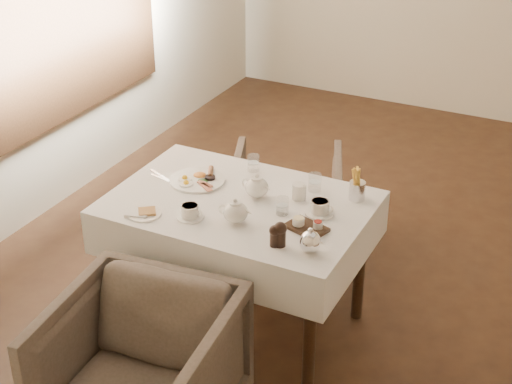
{
  "coord_description": "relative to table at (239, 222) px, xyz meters",
  "views": [
    {
      "loc": [
        1.1,
        -3.99,
        2.64
      ],
      "look_at": [
        -0.41,
        -0.96,
        0.82
      ],
      "focal_mm": 55.0,
      "sensor_mm": 36.0,
      "label": 1
    }
  ],
  "objects": [
    {
      "name": "armchair_far",
      "position": [
        -0.12,
        0.85,
        -0.33
      ],
      "size": [
        0.85,
        0.86,
        0.61
      ],
      "primitive_type": "imported",
      "rotation": [
        0.0,
        0.0,
        3.52
      ],
      "color": "#473D34",
      "rests_on": "ground"
    },
    {
      "name": "pepper_mill_right",
      "position": [
        0.36,
        -0.28,
        0.18
      ],
      "size": [
        0.07,
        0.07,
        0.12
      ],
      "primitive_type": null,
      "rotation": [
        0.0,
        0.0,
        -0.29
      ],
      "color": "black",
      "rests_on": "table"
    },
    {
      "name": "fries_cup",
      "position": [
        0.52,
        0.28,
        0.19
      ],
      "size": [
        0.08,
        0.08,
        0.17
      ],
      "rotation": [
        0.0,
        0.0,
        -0.3
      ],
      "color": "silver",
      "rests_on": "table"
    },
    {
      "name": "side_plate",
      "position": [
        -0.35,
        -0.32,
        0.12
      ],
      "size": [
        0.17,
        0.17,
        0.02
      ],
      "rotation": [
        0.0,
        0.0,
        0.42
      ],
      "color": "white",
      "rests_on": "table"
    },
    {
      "name": "armchair_near",
      "position": [
        -0.01,
        -0.9,
        -0.29
      ],
      "size": [
        0.82,
        0.84,
        0.7
      ],
      "primitive_type": "imported",
      "rotation": [
        0.0,
        0.0,
        0.1
      ],
      "color": "#473D34",
      "rests_on": "ground"
    },
    {
      "name": "glass_right",
      "position": [
        0.29,
        0.27,
        0.16
      ],
      "size": [
        0.08,
        0.08,
        0.09
      ],
      "primitive_type": "cylinder",
      "rotation": [
        0.0,
        0.0,
        0.22
      ],
      "color": "silver",
      "rests_on": "table"
    },
    {
      "name": "pepper_mill_left",
      "position": [
        0.33,
        -0.29,
        0.17
      ],
      "size": [
        0.05,
        0.05,
        0.11
      ],
      "primitive_type": null,
      "rotation": [
        0.0,
        0.0,
        -0.05
      ],
      "color": "black",
      "rests_on": "table"
    },
    {
      "name": "cutlery_knife",
      "position": [
        -0.46,
        0.03,
        0.12
      ],
      "size": [
        0.18,
        0.05,
        0.0
      ],
      "primitive_type": "cube",
      "rotation": [
        0.0,
        0.0,
        1.36
      ],
      "color": "silver",
      "rests_on": "table"
    },
    {
      "name": "teacup_far",
      "position": [
        0.41,
        0.07,
        0.15
      ],
      "size": [
        0.14,
        0.14,
        0.07
      ],
      "rotation": [
        0.0,
        0.0,
        -0.13
      ],
      "color": "white",
      "rests_on": "table"
    },
    {
      "name": "teapot_front",
      "position": [
        0.08,
        -0.19,
        0.18
      ],
      "size": [
        0.18,
        0.14,
        0.13
      ],
      "primitive_type": null,
      "rotation": [
        0.0,
        0.0,
        0.13
      ],
      "color": "white",
      "rests_on": "table"
    },
    {
      "name": "teacup_near",
      "position": [
        -0.14,
        -0.24,
        0.15
      ],
      "size": [
        0.13,
        0.13,
        0.07
      ],
      "rotation": [
        0.0,
        0.0,
        -0.1
      ],
      "color": "white",
      "rests_on": "table"
    },
    {
      "name": "cutlery_fork",
      "position": [
        -0.5,
        0.06,
        0.12
      ],
      "size": [
        0.19,
        0.09,
        0.0
      ],
      "primitive_type": "cube",
      "rotation": [
        0.0,
        0.0,
        1.16
      ],
      "color": "silver",
      "rests_on": "table"
    },
    {
      "name": "glass_left",
      "position": [
        -0.09,
        0.34,
        0.16
      ],
      "size": [
        0.07,
        0.07,
        0.09
      ],
      "primitive_type": "cylinder",
      "rotation": [
        0.0,
        0.0,
        -0.13
      ],
      "color": "silver",
      "rests_on": "table"
    },
    {
      "name": "creamer",
      "position": [
        0.26,
        0.16,
        0.16
      ],
      "size": [
        0.09,
        0.09,
        0.08
      ],
      "primitive_type": "cylinder",
      "rotation": [
        0.0,
        0.0,
        0.41
      ],
      "color": "white",
      "rests_on": "table"
    },
    {
      "name": "silver_pot",
      "position": [
        0.5,
        -0.27,
        0.18
      ],
      "size": [
        0.14,
        0.13,
        0.13
      ],
      "primitive_type": null,
      "rotation": [
        0.0,
        0.0,
        -0.33
      ],
      "color": "white",
      "rests_on": "table"
    },
    {
      "name": "glass_mid",
      "position": [
        0.24,
        -0.01,
        0.16
      ],
      "size": [
        0.07,
        0.07,
        0.09
      ],
      "primitive_type": "cylinder",
      "rotation": [
        0.0,
        0.0,
        -0.15
      ],
      "color": "silver",
      "rests_on": "table"
    },
    {
      "name": "table",
      "position": [
        0.0,
        0.0,
        0.0
      ],
      "size": [
        1.28,
        0.88,
        0.75
      ],
      "color": "black",
      "rests_on": "ground"
    },
    {
      "name": "condiment_board",
      "position": [
        0.41,
        -0.1,
        0.13
      ],
      "size": [
        0.22,
        0.18,
        0.05
      ],
      "rotation": [
        0.0,
        0.0,
        -0.3
      ],
      "color": "black",
      "rests_on": "table"
    },
    {
      "name": "breakfast_plate",
      "position": [
        -0.29,
        0.1,
        0.13
      ],
      "size": [
        0.29,
        0.29,
        0.04
      ],
      "rotation": [
        0.0,
        0.0,
        0.03
      ],
      "color": "white",
      "rests_on": "table"
    },
    {
      "name": "teapot_centre",
      "position": [
        0.06,
        0.08,
        0.18
      ],
      "size": [
        0.17,
        0.14,
        0.13
      ],
      "primitive_type": null,
      "rotation": [
        0.0,
        0.0,
        -0.1
      ],
      "color": "white",
      "rests_on": "table"
    }
  ]
}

